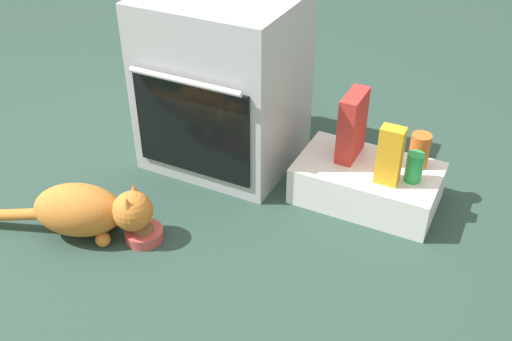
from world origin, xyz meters
The scene contains 9 objects.
ground centered at (0.00, 0.00, 0.00)m, with size 8.00×8.00×0.00m, color #284238.
oven centered at (-0.05, 0.49, 0.37)m, with size 0.62×0.58×0.75m.
pantry_cabinet centered at (0.63, 0.46, 0.08)m, with size 0.57×0.34×0.16m, color white.
food_bowl centered at (-0.04, -0.16, 0.03)m, with size 0.15×0.15×0.08m.
cat centered at (-0.24, -0.23, 0.12)m, with size 0.69×0.32×0.22m.
juice_carton centered at (0.72, 0.39, 0.28)m, with size 0.09×0.06×0.24m, color orange.
cereal_box centered at (0.53, 0.51, 0.30)m, with size 0.07×0.18×0.28m, color #B72D28.
sauce_jar centered at (0.80, 0.56, 0.23)m, with size 0.08×0.08×0.14m, color #D16023.
soda_can centered at (0.81, 0.44, 0.22)m, with size 0.07×0.07×0.12m, color green.
Camera 1 is at (1.11, -1.50, 1.49)m, focal length 41.40 mm.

